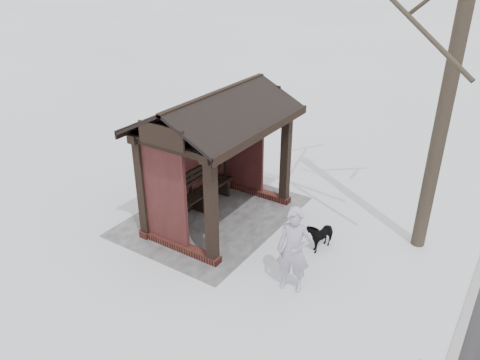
% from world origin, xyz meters
% --- Properties ---
extents(ground, '(120.00, 120.00, 0.00)m').
position_xyz_m(ground, '(0.00, 0.00, 0.00)').
color(ground, silver).
rests_on(ground, ground).
extents(kerb, '(120.00, 0.15, 0.06)m').
position_xyz_m(kerb, '(0.00, 5.50, 0.01)').
color(kerb, gray).
rests_on(kerb, ground).
extents(trampled_patch, '(4.20, 3.20, 0.02)m').
position_xyz_m(trampled_patch, '(0.00, -0.20, 0.01)').
color(trampled_patch, gray).
rests_on(trampled_patch, ground).
extents(bus_shelter, '(3.60, 2.40, 3.09)m').
position_xyz_m(bus_shelter, '(0.00, -0.16, 2.17)').
color(bus_shelter, '#3B1815').
rests_on(bus_shelter, ground).
extents(pedestrian, '(0.55, 0.70, 1.71)m').
position_xyz_m(pedestrian, '(1.31, 2.60, 0.85)').
color(pedestrian, '#9D95AF').
rests_on(pedestrian, ground).
extents(dog, '(0.81, 0.49, 0.64)m').
position_xyz_m(dog, '(-0.21, 2.45, 0.32)').
color(dog, black).
rests_on(dog, ground).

